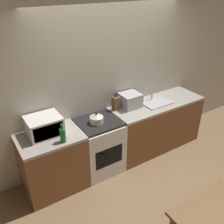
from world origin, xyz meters
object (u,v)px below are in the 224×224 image
Objects in this scene: stove_range at (99,146)px; dining_table at (214,219)px; kettle at (97,118)px; toaster_oven at (130,100)px; bottle at (63,135)px; microwave at (44,126)px.

stove_range is 1.96m from dining_table.
kettle is 0.63× the size of toaster_oven.
toaster_oven is at bearing 11.17° from stove_range.
bottle is 0.84× the size of toaster_oven.
bottle is 1.38m from toaster_oven.
bottle is (-0.61, -0.18, 0.03)m from kettle.
dining_table is (0.25, -1.94, 0.18)m from stove_range.
toaster_oven is at bearing 14.43° from bottle.
toaster_oven is (0.69, 0.14, 0.57)m from stove_range.
stove_range is at bearing 17.81° from bottle.
kettle is 0.75× the size of bottle.
bottle reaches higher than toaster_oven.
toaster_oven is 0.37× the size of dining_table.
bottle is (0.14, -0.31, -0.03)m from microwave.
kettle is at bearing -150.03° from stove_range.
stove_range is 2.81× the size of toaster_oven.
microwave is 0.34m from bottle.
microwave is 1.48m from toaster_oven.
bottle is at bearing 117.41° from dining_table.
stove_range is at bearing -7.10° from microwave.
microwave reaches higher than toaster_oven.
toaster_oven reaches higher than kettle.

